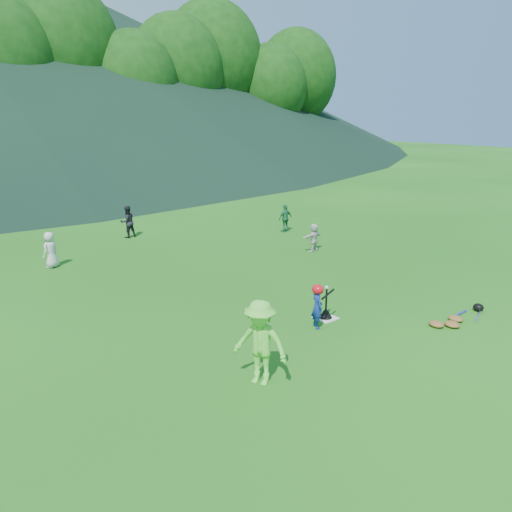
{
  "coord_description": "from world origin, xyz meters",
  "views": [
    {
      "loc": [
        -7.76,
        -7.11,
        4.48
      ],
      "look_at": [
        0.0,
        2.5,
        0.9
      ],
      "focal_mm": 35.0,
      "sensor_mm": 36.0,
      "label": 1
    }
  ],
  "objects": [
    {
      "name": "batting_tee",
      "position": [
        0.0,
        0.0,
        0.13
      ],
      "size": [
        0.3,
        0.3,
        0.68
      ],
      "color": "black",
      "rests_on": "home_plate"
    },
    {
      "name": "batter_gear",
      "position": [
        -0.49,
        -0.22,
        0.86
      ],
      "size": [
        0.72,
        0.28,
        0.31
      ],
      "color": "red",
      "rests_on": "ground"
    },
    {
      "name": "home_plate",
      "position": [
        0.0,
        0.0,
        0.01
      ],
      "size": [
        0.45,
        0.45,
        0.02
      ],
      "primitive_type": "cube",
      "color": "silver",
      "rests_on": "ground"
    },
    {
      "name": "baseball",
      "position": [
        0.0,
        0.0,
        0.74
      ],
      "size": [
        0.08,
        0.08,
        0.08
      ],
      "primitive_type": "sphere",
      "color": "white",
      "rests_on": "batting_tee"
    },
    {
      "name": "ground",
      "position": [
        0.0,
        0.0,
        0.0
      ],
      "size": [
        120.0,
        120.0,
        0.0
      ],
      "primitive_type": "plane",
      "color": "#175413",
      "rests_on": "ground"
    },
    {
      "name": "batter_child",
      "position": [
        -0.52,
        -0.22,
        0.48
      ],
      "size": [
        0.34,
        0.41,
        0.95
      ],
      "primitive_type": "imported",
      "rotation": [
        0.0,
        0.0,
        1.18
      ],
      "color": "navy",
      "rests_on": "ground"
    },
    {
      "name": "outfield_fence",
      "position": [
        0.0,
        28.0,
        0.7
      ],
      "size": [
        70.07,
        0.08,
        1.33
      ],
      "color": "gray",
      "rests_on": "ground"
    },
    {
      "name": "equipment_pile",
      "position": [
        2.13,
        -1.94,
        0.07
      ],
      "size": [
        1.8,
        0.63,
        0.19
      ],
      "color": "olive",
      "rests_on": "ground"
    },
    {
      "name": "fielder_b",
      "position": [
        -0.16,
        9.84,
        0.59
      ],
      "size": [
        0.6,
        0.49,
        1.18
      ],
      "primitive_type": "imported",
      "rotation": [
        0.0,
        0.0,
        3.22
      ],
      "color": "black",
      "rests_on": "ground"
    },
    {
      "name": "fielder_d",
      "position": [
        3.82,
        4.18,
        0.47
      ],
      "size": [
        0.9,
        0.36,
        0.94
      ],
      "primitive_type": "imported",
      "rotation": [
        0.0,
        0.0,
        3.24
      ],
      "color": "silver",
      "rests_on": "ground"
    },
    {
      "name": "adult_coach",
      "position": [
        -2.91,
        -1.22,
        0.75
      ],
      "size": [
        0.93,
        1.12,
        1.51
      ],
      "primitive_type": "imported",
      "rotation": [
        0.0,
        0.0,
        -1.12
      ],
      "color": "#62D83F",
      "rests_on": "ground"
    },
    {
      "name": "fielder_a",
      "position": [
        -3.56,
        7.8,
        0.54
      ],
      "size": [
        0.63,
        0.56,
        1.08
      ],
      "primitive_type": "imported",
      "rotation": [
        0.0,
        0.0,
        3.65
      ],
      "color": "silver",
      "rests_on": "ground"
    },
    {
      "name": "fielder_c",
      "position": [
        4.96,
        6.85,
        0.53
      ],
      "size": [
        0.62,
        0.27,
        1.06
      ],
      "primitive_type": "imported",
      "rotation": [
        0.0,
        0.0,
        3.13
      ],
      "color": "#206D43",
      "rests_on": "ground"
    }
  ]
}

